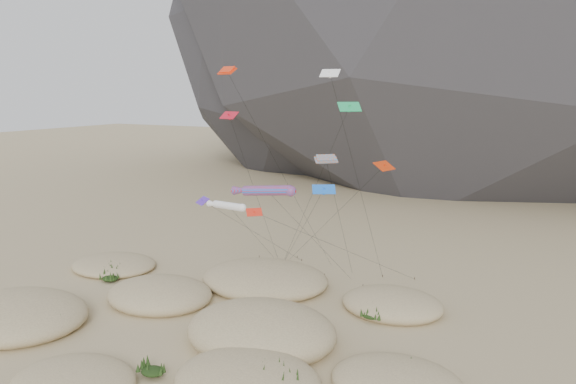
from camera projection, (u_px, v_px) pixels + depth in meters
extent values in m
plane|color=#CCB789|center=(201.00, 343.00, 51.54)|extent=(500.00, 500.00, 0.00)
ellipsoid|color=#2B2B30|center=(339.00, 18.00, 167.88)|extent=(136.20, 127.83, 116.00)
ellipsoid|color=#CCB789|center=(14.00, 316.00, 55.60)|extent=(15.23, 12.94, 3.66)
ellipsoid|color=#CCB789|center=(73.00, 382.00, 43.53)|extent=(10.21, 8.68, 2.26)
ellipsoid|color=#CCB789|center=(247.00, 382.00, 43.16)|extent=(11.86, 10.08, 3.27)
ellipsoid|color=#CCB789|center=(160.00, 295.00, 61.57)|extent=(12.05, 10.25, 3.21)
ellipsoid|color=#CCB789|center=(261.00, 331.00, 51.54)|extent=(14.26, 12.12, 4.57)
ellipsoid|color=#CCB789|center=(397.00, 383.00, 43.44)|extent=(10.46, 8.89, 2.40)
ellipsoid|color=#CCB789|center=(265.00, 279.00, 66.53)|extent=(15.48, 13.16, 3.36)
ellipsoid|color=#CCB789|center=(392.00, 304.00, 59.07)|extent=(10.73, 9.12, 2.85)
ellipsoid|color=#CCB789|center=(114.00, 265.00, 72.92)|extent=(11.34, 9.64, 2.02)
ellipsoid|color=black|center=(43.00, 327.00, 52.96)|extent=(2.59, 2.21, 0.78)
ellipsoid|color=black|center=(83.00, 381.00, 43.52)|extent=(2.51, 2.15, 0.75)
ellipsoid|color=black|center=(153.00, 371.00, 45.27)|extent=(1.97, 1.69, 0.59)
ellipsoid|color=black|center=(145.00, 288.00, 63.38)|extent=(3.25, 2.78, 0.98)
ellipsoid|color=black|center=(185.00, 295.00, 61.52)|extent=(1.92, 1.64, 0.58)
ellipsoid|color=black|center=(262.00, 318.00, 54.42)|extent=(3.27, 2.80, 0.98)
ellipsoid|color=black|center=(306.00, 320.00, 54.02)|extent=(2.60, 2.22, 0.78)
ellipsoid|color=black|center=(230.00, 333.00, 51.53)|extent=(2.48, 2.12, 0.74)
ellipsoid|color=black|center=(400.00, 374.00, 44.67)|extent=(2.66, 2.28, 0.80)
ellipsoid|color=black|center=(252.00, 280.00, 65.62)|extent=(2.78, 2.38, 0.84)
ellipsoid|color=black|center=(270.00, 281.00, 65.39)|extent=(2.44, 2.08, 0.73)
ellipsoid|color=black|center=(383.00, 314.00, 56.35)|extent=(2.55, 2.18, 0.77)
ellipsoid|color=black|center=(371.00, 316.00, 56.16)|extent=(1.91, 1.63, 0.57)
ellipsoid|color=black|center=(113.00, 271.00, 70.33)|extent=(2.30, 1.97, 0.69)
ellipsoid|color=black|center=(110.00, 278.00, 67.81)|extent=(2.07, 1.77, 0.62)
cylinder|color=#3F2D1E|center=(281.00, 267.00, 73.10)|extent=(0.08, 0.08, 0.30)
cylinder|color=#3F2D1E|center=(302.00, 260.00, 76.03)|extent=(0.08, 0.08, 0.30)
cylinder|color=#3F2D1E|center=(325.00, 275.00, 69.92)|extent=(0.08, 0.08, 0.30)
cylinder|color=#3F2D1E|center=(383.00, 276.00, 69.47)|extent=(0.08, 0.08, 0.30)
cylinder|color=#3F2D1E|center=(363.00, 285.00, 66.11)|extent=(0.08, 0.08, 0.30)
cylinder|color=#3F2D1E|center=(297.00, 257.00, 77.40)|extent=(0.08, 0.08, 0.30)
cylinder|color=#3F2D1E|center=(415.00, 278.00, 68.62)|extent=(0.08, 0.08, 0.30)
cylinder|color=#3F2D1E|center=(259.00, 257.00, 77.55)|extent=(0.08, 0.08, 0.30)
cylinder|color=red|center=(267.00, 191.00, 58.47)|extent=(6.03, 1.64, 1.68)
sphere|color=red|center=(291.00, 191.00, 56.87)|extent=(1.13, 1.13, 1.13)
cone|color=red|center=(242.00, 190.00, 60.23)|extent=(2.52, 1.20, 1.21)
cylinder|color=black|center=(312.00, 238.00, 63.70)|extent=(5.04, 11.97, 12.55)
cylinder|color=white|center=(228.00, 206.00, 57.38)|extent=(4.76, 2.50, 1.10)
sphere|color=white|center=(242.00, 208.00, 55.57)|extent=(0.80, 0.80, 0.80)
cone|color=white|center=(214.00, 204.00, 59.38)|extent=(2.07, 1.37, 0.82)
cylinder|color=black|center=(258.00, 240.00, 65.64)|extent=(2.10, 15.53, 11.20)
cube|color=red|center=(227.00, 71.00, 61.03)|extent=(2.63, 1.78, 0.73)
cube|color=red|center=(227.00, 69.00, 61.00)|extent=(2.21, 1.45, 0.71)
cylinder|color=black|center=(284.00, 178.00, 67.70)|extent=(6.92, 13.69, 24.88)
cube|color=orange|center=(326.00, 160.00, 55.32)|extent=(2.35, 2.15, 0.63)
cube|color=orange|center=(326.00, 158.00, 55.28)|extent=(1.96, 1.78, 0.62)
cylinder|color=black|center=(341.00, 224.00, 63.11)|extent=(2.01, 13.51, 16.09)
cube|color=#1AAB5F|center=(349.00, 107.00, 53.93)|extent=(2.37, 2.20, 0.90)
cube|color=#1AAB5F|center=(349.00, 108.00, 53.96)|extent=(0.39, 0.40, 0.73)
cylinder|color=black|center=(310.00, 199.00, 63.53)|extent=(13.23, 10.82, 21.24)
cube|color=blue|center=(324.00, 189.00, 50.95)|extent=(2.38, 2.00, 0.70)
cube|color=blue|center=(324.00, 191.00, 50.98)|extent=(0.30, 0.27, 0.73)
cylinder|color=black|center=(299.00, 235.00, 62.04)|extent=(12.85, 15.91, 13.94)
cube|color=#4F21C0|center=(203.00, 201.00, 64.72)|extent=(2.25, 1.99, 0.74)
cube|color=#4F21C0|center=(203.00, 202.00, 64.74)|extent=(0.32, 0.31, 0.69)
cylinder|color=black|center=(256.00, 233.00, 70.38)|extent=(6.06, 13.96, 10.23)
cube|color=white|center=(330.00, 73.00, 54.88)|extent=(1.96, 1.05, 0.80)
cube|color=white|center=(330.00, 75.00, 54.90)|extent=(0.24, 0.28, 0.64)
cylinder|color=black|center=(359.00, 187.00, 62.18)|extent=(2.08, 12.74, 24.45)
cube|color=red|center=(254.00, 212.00, 52.50)|extent=(1.58, 1.50, 0.65)
cube|color=red|center=(254.00, 214.00, 52.53)|extent=(0.29, 0.29, 0.49)
cylinder|color=black|center=(345.00, 250.00, 60.57)|extent=(10.13, 21.27, 11.57)
cube|color=red|center=(229.00, 115.00, 59.10)|extent=(2.10, 1.32, 0.77)
cube|color=red|center=(229.00, 117.00, 59.13)|extent=(0.27, 0.27, 0.67)
cylinder|color=black|center=(258.00, 199.00, 66.11)|extent=(0.11, 11.84, 20.20)
cube|color=red|center=(384.00, 166.00, 49.05)|extent=(1.61, 2.25, 0.71)
cube|color=red|center=(384.00, 168.00, 49.08)|extent=(0.25, 0.29, 0.70)
cylinder|color=black|center=(323.00, 227.00, 61.09)|extent=(18.13, 14.89, 16.29)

